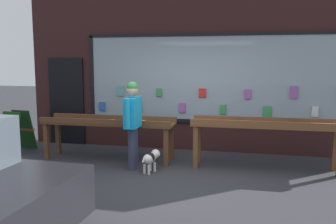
{
  "coord_description": "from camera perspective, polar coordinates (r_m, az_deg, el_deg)",
  "views": [
    {
      "loc": [
        1.38,
        -5.98,
        2.05
      ],
      "look_at": [
        -0.25,
        0.92,
        1.06
      ],
      "focal_mm": 40.0,
      "sensor_mm": 36.0,
      "label": 1
    }
  ],
  "objects": [
    {
      "name": "ground_plane",
      "position": [
        6.47,
        0.31,
        -10.53
      ],
      "size": [
        40.0,
        40.0,
        0.0
      ],
      "primitive_type": "plane",
      "color": "#2D2D33"
    },
    {
      "name": "shopfront_facade",
      "position": [
        8.49,
        3.93,
        6.09
      ],
      "size": [
        7.93,
        0.29,
        3.59
      ],
      "color": "#331919",
      "rests_on": "ground_plane"
    },
    {
      "name": "display_table_left",
      "position": [
        7.81,
        -9.09,
        -2.01
      ],
      "size": [
        2.77,
        0.7,
        0.88
      ],
      "color": "brown",
      "rests_on": "ground_plane"
    },
    {
      "name": "display_table_right",
      "position": [
        7.22,
        14.57,
        -2.52
      ],
      "size": [
        2.77,
        0.62,
        0.96
      ],
      "color": "brown",
      "rests_on": "ground_plane"
    },
    {
      "name": "person_browsing",
      "position": [
        7.0,
        -5.41,
        -1.0
      ],
      "size": [
        0.22,
        0.66,
        1.66
      ],
      "rotation": [
        0.0,
        0.0,
        1.58
      ],
      "color": "#2D334C",
      "rests_on": "ground_plane"
    },
    {
      "name": "small_dog",
      "position": [
        6.91,
        -2.66,
        -6.98
      ],
      "size": [
        0.28,
        0.53,
        0.39
      ],
      "rotation": [
        0.0,
        0.0,
        1.3
      ],
      "color": "white",
      "rests_on": "ground_plane"
    },
    {
      "name": "sandwich_board_sign",
      "position": [
        9.05,
        -22.0,
        -2.7
      ],
      "size": [
        0.58,
        0.79,
        0.91
      ],
      "rotation": [
        0.0,
        0.0,
        -0.12
      ],
      "color": "#193F19",
      "rests_on": "ground_plane"
    }
  ]
}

